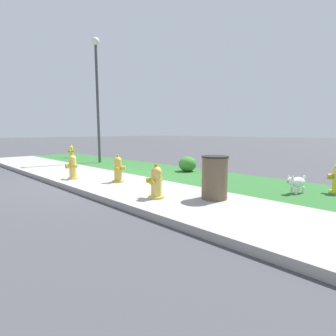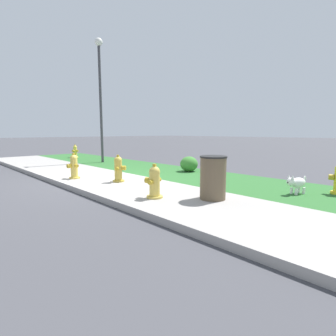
{
  "view_description": "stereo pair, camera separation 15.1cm",
  "coord_description": "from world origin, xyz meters",
  "px_view_note": "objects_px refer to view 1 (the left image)",
  "views": [
    {
      "loc": [
        6.24,
        -3.73,
        1.3
      ],
      "look_at": [
        1.64,
        0.88,
        0.4
      ],
      "focal_mm": 28.0,
      "sensor_mm": 36.0,
      "label": 1
    },
    {
      "loc": [
        6.35,
        -3.62,
        1.3
      ],
      "look_at": [
        1.64,
        0.88,
        0.4
      ],
      "focal_mm": 28.0,
      "sensor_mm": 36.0,
      "label": 2
    }
  ],
  "objects_px": {
    "fire_hydrant_across_street": "(71,152)",
    "shrub_bush_far_verge": "(188,164)",
    "street_lamp": "(97,83)",
    "fire_hydrant_near_corner": "(156,182)",
    "trash_bin": "(215,178)",
    "fire_hydrant_far_end": "(73,167)",
    "fire_hydrant_at_driveway": "(118,169)",
    "small_white_dog": "(296,182)"
  },
  "relations": [
    {
      "from": "trash_bin",
      "to": "shrub_bush_far_verge",
      "type": "distance_m",
      "value": 3.62
    },
    {
      "from": "small_white_dog",
      "to": "fire_hydrant_near_corner",
      "type": "bearing_deg",
      "value": -19.49
    },
    {
      "from": "fire_hydrant_at_driveway",
      "to": "trash_bin",
      "type": "relative_size",
      "value": 0.85
    },
    {
      "from": "street_lamp",
      "to": "fire_hydrant_near_corner",
      "type": "bearing_deg",
      "value": -21.2
    },
    {
      "from": "fire_hydrant_far_end",
      "to": "shrub_bush_far_verge",
      "type": "height_order",
      "value": "fire_hydrant_far_end"
    },
    {
      "from": "trash_bin",
      "to": "shrub_bush_far_verge",
      "type": "height_order",
      "value": "trash_bin"
    },
    {
      "from": "fire_hydrant_near_corner",
      "to": "fire_hydrant_across_street",
      "type": "distance_m",
      "value": 9.37
    },
    {
      "from": "small_white_dog",
      "to": "trash_bin",
      "type": "bearing_deg",
      "value": -12.85
    },
    {
      "from": "street_lamp",
      "to": "trash_bin",
      "type": "xyz_separation_m",
      "value": [
        7.06,
        -1.65,
        -2.89
      ]
    },
    {
      "from": "trash_bin",
      "to": "shrub_bush_far_verge",
      "type": "xyz_separation_m",
      "value": [
        -2.73,
        2.37,
        -0.18
      ]
    },
    {
      "from": "small_white_dog",
      "to": "fire_hydrant_across_street",
      "type": "bearing_deg",
      "value": -72.76
    },
    {
      "from": "fire_hydrant_across_street",
      "to": "street_lamp",
      "type": "height_order",
      "value": "street_lamp"
    },
    {
      "from": "fire_hydrant_at_driveway",
      "to": "fire_hydrant_far_end",
      "type": "distance_m",
      "value": 1.41
    },
    {
      "from": "fire_hydrant_at_driveway",
      "to": "street_lamp",
      "type": "distance_m",
      "value": 5.58
    },
    {
      "from": "small_white_dog",
      "to": "street_lamp",
      "type": "xyz_separation_m",
      "value": [
        -8.02,
        0.04,
        3.07
      ]
    },
    {
      "from": "street_lamp",
      "to": "trash_bin",
      "type": "relative_size",
      "value": 6.01
    },
    {
      "from": "small_white_dog",
      "to": "trash_bin",
      "type": "distance_m",
      "value": 1.89
    },
    {
      "from": "fire_hydrant_at_driveway",
      "to": "street_lamp",
      "type": "height_order",
      "value": "street_lamp"
    },
    {
      "from": "fire_hydrant_across_street",
      "to": "trash_bin",
      "type": "bearing_deg",
      "value": 141.55
    },
    {
      "from": "fire_hydrant_across_street",
      "to": "shrub_bush_far_verge",
      "type": "height_order",
      "value": "fire_hydrant_across_street"
    },
    {
      "from": "fire_hydrant_across_street",
      "to": "small_white_dog",
      "type": "distance_m",
      "value": 10.84
    },
    {
      "from": "fire_hydrant_far_end",
      "to": "shrub_bush_far_verge",
      "type": "distance_m",
      "value": 3.58
    },
    {
      "from": "fire_hydrant_across_street",
      "to": "fire_hydrant_far_end",
      "type": "height_order",
      "value": "fire_hydrant_far_end"
    },
    {
      "from": "fire_hydrant_at_driveway",
      "to": "shrub_bush_far_verge",
      "type": "relative_size",
      "value": 1.22
    },
    {
      "from": "fire_hydrant_across_street",
      "to": "fire_hydrant_far_end",
      "type": "relative_size",
      "value": 0.92
    },
    {
      "from": "shrub_bush_far_verge",
      "to": "trash_bin",
      "type": "bearing_deg",
      "value": -40.97
    },
    {
      "from": "trash_bin",
      "to": "fire_hydrant_far_end",
      "type": "bearing_deg",
      "value": -166.48
    },
    {
      "from": "fire_hydrant_far_end",
      "to": "trash_bin",
      "type": "bearing_deg",
      "value": -169.21
    },
    {
      "from": "fire_hydrant_far_end",
      "to": "trash_bin",
      "type": "distance_m",
      "value": 4.14
    },
    {
      "from": "fire_hydrant_near_corner",
      "to": "street_lamp",
      "type": "relative_size",
      "value": 0.13
    },
    {
      "from": "small_white_dog",
      "to": "shrub_bush_far_verge",
      "type": "distance_m",
      "value": 3.76
    },
    {
      "from": "small_white_dog",
      "to": "shrub_bush_far_verge",
      "type": "bearing_deg",
      "value": -83.84
    },
    {
      "from": "fire_hydrant_near_corner",
      "to": "shrub_bush_far_verge",
      "type": "xyz_separation_m",
      "value": [
        -1.88,
        3.13,
        -0.07
      ]
    },
    {
      "from": "street_lamp",
      "to": "trash_bin",
      "type": "distance_m",
      "value": 7.81
    },
    {
      "from": "trash_bin",
      "to": "fire_hydrant_near_corner",
      "type": "bearing_deg",
      "value": -138.23
    },
    {
      "from": "trash_bin",
      "to": "fire_hydrant_at_driveway",
      "type": "bearing_deg",
      "value": -173.15
    },
    {
      "from": "fire_hydrant_across_street",
      "to": "fire_hydrant_far_end",
      "type": "distance_m",
      "value": 6.44
    },
    {
      "from": "trash_bin",
      "to": "small_white_dog",
      "type": "bearing_deg",
      "value": 59.41
    },
    {
      "from": "fire_hydrant_far_end",
      "to": "small_white_dog",
      "type": "distance_m",
      "value": 5.61
    },
    {
      "from": "fire_hydrant_far_end",
      "to": "street_lamp",
      "type": "distance_m",
      "value": 4.99
    },
    {
      "from": "street_lamp",
      "to": "shrub_bush_far_verge",
      "type": "height_order",
      "value": "street_lamp"
    },
    {
      "from": "fire_hydrant_at_driveway",
      "to": "fire_hydrant_far_end",
      "type": "xyz_separation_m",
      "value": [
        -1.26,
        -0.64,
        0.0
      ]
    }
  ]
}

